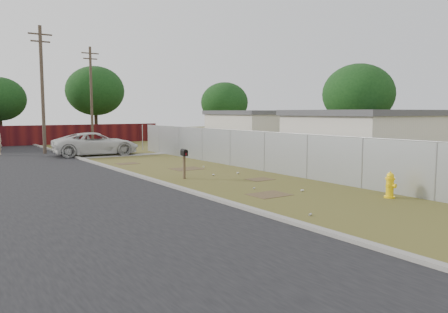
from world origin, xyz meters
TOP-DOWN VIEW (x-y plane):
  - ground at (0.00, 0.00)m, footprint 120.00×120.00m
  - street at (-6.76, 8.05)m, footprint 15.10×60.00m
  - chainlink_fence at (3.12, 1.03)m, footprint 0.10×27.06m
  - utility_poles at (-3.67, 20.67)m, footprint 12.60×8.24m
  - houses at (9.70, 3.13)m, footprint 9.30×17.24m
  - horizon_trees at (0.84, 23.56)m, footprint 33.32×31.94m
  - fire_hydrant at (2.33, -7.81)m, footprint 0.43×0.44m
  - mailbox at (-1.48, 0.09)m, footprint 0.31×0.59m
  - pickup_truck at (-1.34, 12.79)m, footprint 5.96×3.19m
  - scattered_litter at (0.19, -2.32)m, footprint 3.48×11.32m

SIDE VIEW (x-z plane):
  - ground at x=0.00m, z-range 0.00..0.00m
  - street at x=-6.76m, z-range -0.04..0.08m
  - scattered_litter at x=0.19m, z-range 0.01..0.08m
  - fire_hydrant at x=2.33m, z-range -0.03..0.90m
  - pickup_truck at x=-1.34m, z-range 0.00..1.59m
  - chainlink_fence at x=3.12m, z-range -0.21..1.81m
  - mailbox at x=-1.48m, z-range 0.39..1.73m
  - houses at x=9.70m, z-range 0.01..3.11m
  - horizon_trees at x=0.84m, z-range 0.74..8.52m
  - utility_poles at x=-3.67m, z-range 0.19..9.19m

